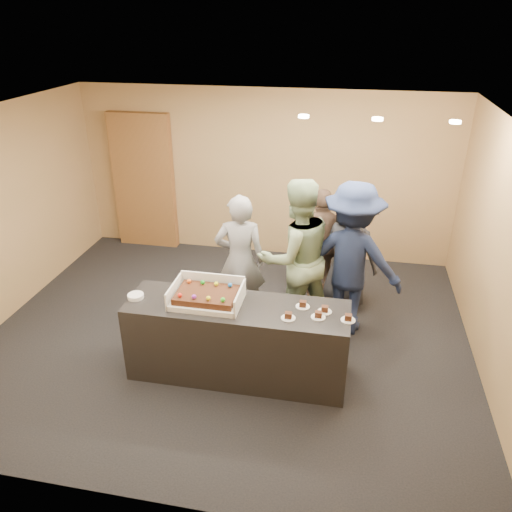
% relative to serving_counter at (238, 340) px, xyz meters
% --- Properties ---
extents(room, '(6.04, 6.00, 2.70)m').
position_rel_serving_counter_xyz_m(room, '(-0.30, 0.73, 0.90)').
color(room, black).
rests_on(room, ground).
extents(serving_counter, '(2.40, 0.71, 0.90)m').
position_rel_serving_counter_xyz_m(serving_counter, '(0.00, 0.00, 0.00)').
color(serving_counter, black).
rests_on(serving_counter, floor).
extents(storage_cabinet, '(1.04, 0.15, 2.28)m').
position_rel_serving_counter_xyz_m(storage_cabinet, '(-2.33, 3.14, 0.69)').
color(storage_cabinet, brown).
rests_on(storage_cabinet, floor).
extents(cake_box, '(0.75, 0.52, 0.22)m').
position_rel_serving_counter_xyz_m(cake_box, '(-0.33, 0.03, 0.50)').
color(cake_box, white).
rests_on(cake_box, serving_counter).
extents(sheet_cake, '(0.64, 0.44, 0.12)m').
position_rel_serving_counter_xyz_m(sheet_cake, '(-0.33, 0.00, 0.55)').
color(sheet_cake, '#391D0C').
rests_on(sheet_cake, cake_box).
extents(plate_stack, '(0.18, 0.18, 0.04)m').
position_rel_serving_counter_xyz_m(plate_stack, '(-1.12, -0.05, 0.47)').
color(plate_stack, white).
rests_on(plate_stack, serving_counter).
extents(slice_a, '(0.15, 0.15, 0.07)m').
position_rel_serving_counter_xyz_m(slice_a, '(0.57, -0.14, 0.47)').
color(slice_a, white).
rests_on(slice_a, serving_counter).
extents(slice_b, '(0.15, 0.15, 0.07)m').
position_rel_serving_counter_xyz_m(slice_b, '(0.69, 0.11, 0.47)').
color(slice_b, white).
rests_on(slice_b, serving_counter).
extents(slice_c, '(0.15, 0.15, 0.07)m').
position_rel_serving_counter_xyz_m(slice_c, '(0.87, -0.06, 0.47)').
color(slice_c, white).
rests_on(slice_c, serving_counter).
extents(slice_d, '(0.15, 0.15, 0.07)m').
position_rel_serving_counter_xyz_m(slice_d, '(0.93, 0.06, 0.47)').
color(slice_d, white).
rests_on(slice_d, serving_counter).
extents(slice_e, '(0.15, 0.15, 0.07)m').
position_rel_serving_counter_xyz_m(slice_e, '(1.17, -0.05, 0.47)').
color(slice_e, white).
rests_on(slice_e, serving_counter).
extents(person_server_grey, '(0.70, 0.51, 1.75)m').
position_rel_serving_counter_xyz_m(person_server_grey, '(-0.21, 1.10, 0.43)').
color(person_server_grey, gray).
rests_on(person_server_grey, floor).
extents(person_sage_man, '(1.23, 1.16, 2.01)m').
position_rel_serving_counter_xyz_m(person_sage_man, '(0.50, 1.07, 0.55)').
color(person_sage_man, '#8EA87C').
rests_on(person_sage_man, floor).
extents(person_navy_man, '(1.38, 0.94, 1.97)m').
position_rel_serving_counter_xyz_m(person_navy_man, '(1.16, 1.18, 0.53)').
color(person_navy_man, '#1B2547').
rests_on(person_navy_man, floor).
extents(person_brown_extra, '(0.98, 0.52, 1.60)m').
position_rel_serving_counter_xyz_m(person_brown_extra, '(0.76, 1.95, 0.35)').
color(person_brown_extra, brown).
rests_on(person_brown_extra, floor).
extents(person_dark_suit, '(0.93, 0.77, 1.63)m').
position_rel_serving_counter_xyz_m(person_dark_suit, '(1.12, 1.77, 0.37)').
color(person_dark_suit, black).
rests_on(person_dark_suit, floor).
extents(ceiling_spotlights, '(1.72, 0.12, 0.03)m').
position_rel_serving_counter_xyz_m(ceiling_spotlights, '(1.30, 1.23, 2.22)').
color(ceiling_spotlights, '#FFEAC6').
rests_on(ceiling_spotlights, ceiling).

